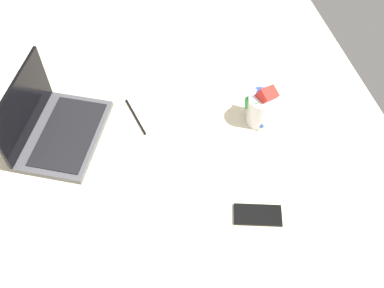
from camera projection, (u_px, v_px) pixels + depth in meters
bed_mattress at (179, 148)px, 159.93cm from camera, size 180.00×140.00×18.00cm
laptop at (53, 127)px, 148.33cm from camera, size 39.66×34.90×23.00cm
snack_cup at (261, 108)px, 150.69cm from camera, size 10.90×10.25×15.05cm
cell_phone at (258, 215)px, 134.13cm from camera, size 10.45×15.34×0.80cm
charger_cable at (136, 117)px, 156.27cm from camera, size 16.70×4.42×0.60cm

